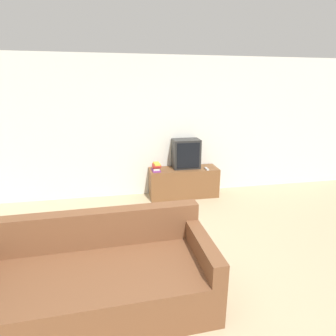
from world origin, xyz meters
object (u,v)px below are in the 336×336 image
television (186,154)px  remote_on_stand (207,169)px  book_stack (156,167)px  tv_stand (183,182)px  couch (96,280)px

television → remote_on_stand: television is taller
book_stack → television: bearing=11.7°
remote_on_stand → television: bearing=151.1°
tv_stand → television: television is taller
couch → book_stack: bearing=67.5°
television → remote_on_stand: size_ratio=3.30×
couch → remote_on_stand: couch is taller
couch → remote_on_stand: 3.02m
tv_stand → book_stack: book_stack is taller
television → couch: bearing=-120.8°
book_stack → remote_on_stand: book_stack is taller
tv_stand → remote_on_stand: bearing=-18.3°
tv_stand → book_stack: size_ratio=5.86×
television → book_stack: bearing=-168.3°
couch → tv_stand: bearing=57.9°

